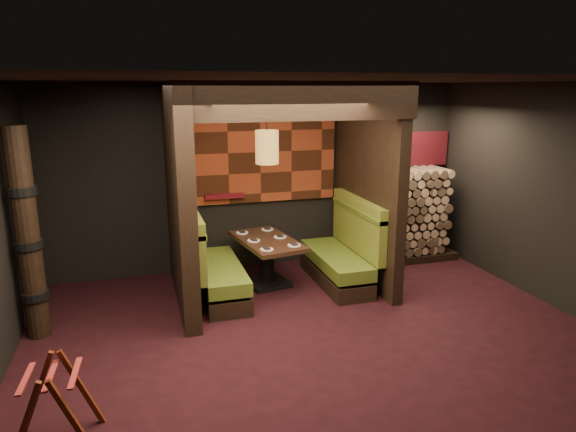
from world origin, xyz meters
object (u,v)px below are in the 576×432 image
Objects in this scene: booth_bench_left at (212,269)px; totem_column at (28,237)px; dining_table at (267,255)px; pendant_lamp at (267,147)px; firewood_stack at (403,215)px; booth_bench_right at (342,256)px; luggage_rack at (54,403)px.

totem_column is at bearing -165.25° from booth_bench_left.
pendant_lamp is at bearing -90.00° from dining_table.
pendant_lamp is at bearing -167.43° from firewood_stack.
luggage_rack is at bearing -143.32° from booth_bench_right.
pendant_lamp reaches higher than booth_bench_left.
booth_bench_right is 2.11× the size of luggage_rack.
totem_column reaches higher than dining_table.
dining_table is 1.85× the size of luggage_rack.
luggage_rack is 5.93m from firewood_stack.
luggage_rack is (-1.64, -2.63, -0.02)m from booth_bench_left.
pendant_lamp reaches higher than dining_table.
booth_bench_left is 2.11× the size of luggage_rack.
firewood_stack is (1.35, 0.70, 0.35)m from booth_bench_right.
luggage_rack is (-2.46, -2.79, -1.62)m from pendant_lamp.
dining_table is 3.76m from luggage_rack.
dining_table is at bearing 14.29° from booth_bench_left.
booth_bench_right is 1.48× the size of pendant_lamp.
firewood_stack is at bearing 12.57° from pendant_lamp.
totem_column reaches higher than booth_bench_right.
firewood_stack is (2.43, 0.49, 0.30)m from dining_table.
luggage_rack is at bearing -130.89° from dining_table.
firewood_stack is (3.25, 0.70, 0.35)m from booth_bench_left.
booth_bench_right is at bearing 36.68° from luggage_rack.
totem_column is (-0.45, 2.08, 0.81)m from luggage_rack.
dining_table is at bearing 14.62° from totem_column.
luggage_rack is at bearing -77.87° from totem_column.
dining_table is at bearing 49.11° from luggage_rack.
totem_column reaches higher than booth_bench_left.
totem_column is (-2.91, -0.71, -0.81)m from pendant_lamp.
luggage_rack is at bearing -145.72° from firewood_stack.
firewood_stack reaches higher than booth_bench_right.
luggage_rack is 0.44× the size of firewood_stack.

